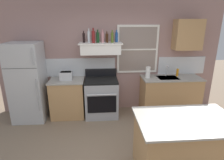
{
  "coord_description": "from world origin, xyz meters",
  "views": [
    {
      "loc": [
        -0.33,
        -2.27,
        2.21
      ],
      "look_at": [
        -0.05,
        1.2,
        1.1
      ],
      "focal_mm": 29.81,
      "sensor_mm": 36.0,
      "label": 1
    }
  ],
  "objects_px": {
    "bottle_dark_green_wine": "(98,37)",
    "bottle_olive_oil_square": "(112,37)",
    "bottle_rose_pink": "(103,37)",
    "kitchen_island": "(183,147)",
    "bottle_red_label_wine": "(93,37)",
    "bottle_brown_stout": "(107,38)",
    "dish_soap_bottle": "(177,72)",
    "toaster": "(66,76)",
    "paper_towel_roll": "(148,72)",
    "refrigerator": "(28,82)",
    "bottle_balsamic_dark": "(84,38)",
    "bottle_blue_liqueur": "(117,37)",
    "bottle_clear_tall": "(89,37)",
    "stove_range": "(102,97)"
  },
  "relations": [
    {
      "from": "dish_soap_bottle",
      "to": "kitchen_island",
      "type": "relative_size",
      "value": 0.13
    },
    {
      "from": "bottle_clear_tall",
      "to": "bottle_rose_pink",
      "type": "bearing_deg",
      "value": -2.0
    },
    {
      "from": "dish_soap_bottle",
      "to": "stove_range",
      "type": "bearing_deg",
      "value": -175.82
    },
    {
      "from": "bottle_red_label_wine",
      "to": "paper_towel_roll",
      "type": "xyz_separation_m",
      "value": [
        1.26,
        -0.0,
        -0.83
      ]
    },
    {
      "from": "bottle_dark_green_wine",
      "to": "dish_soap_bottle",
      "type": "relative_size",
      "value": 1.57
    },
    {
      "from": "bottle_balsamic_dark",
      "to": "dish_soap_bottle",
      "type": "height_order",
      "value": "bottle_balsamic_dark"
    },
    {
      "from": "refrigerator",
      "to": "bottle_red_label_wine",
      "type": "bearing_deg",
      "value": 2.42
    },
    {
      "from": "bottle_blue_liqueur",
      "to": "kitchen_island",
      "type": "height_order",
      "value": "bottle_blue_liqueur"
    },
    {
      "from": "bottle_olive_oil_square",
      "to": "paper_towel_roll",
      "type": "height_order",
      "value": "bottle_olive_oil_square"
    },
    {
      "from": "bottle_rose_pink",
      "to": "bottle_blue_liqueur",
      "type": "bearing_deg",
      "value": 9.3
    },
    {
      "from": "bottle_clear_tall",
      "to": "bottle_brown_stout",
      "type": "relative_size",
      "value": 1.28
    },
    {
      "from": "refrigerator",
      "to": "paper_towel_roll",
      "type": "bearing_deg",
      "value": 1.25
    },
    {
      "from": "stove_range",
      "to": "bottle_brown_stout",
      "type": "distance_m",
      "value": 1.39
    },
    {
      "from": "bottle_red_label_wine",
      "to": "bottle_dark_green_wine",
      "type": "xyz_separation_m",
      "value": [
        0.1,
        0.02,
        -0.02
      ]
    },
    {
      "from": "bottle_clear_tall",
      "to": "bottle_dark_green_wine",
      "type": "relative_size",
      "value": 1.09
    },
    {
      "from": "toaster",
      "to": "bottle_dark_green_wine",
      "type": "distance_m",
      "value": 1.14
    },
    {
      "from": "bottle_olive_oil_square",
      "to": "bottle_blue_liqueur",
      "type": "relative_size",
      "value": 1.02
    },
    {
      "from": "bottle_rose_pink",
      "to": "stove_range",
      "type": "bearing_deg",
      "value": -116.38
    },
    {
      "from": "bottle_balsamic_dark",
      "to": "bottle_dark_green_wine",
      "type": "bearing_deg",
      "value": -12.27
    },
    {
      "from": "bottle_balsamic_dark",
      "to": "toaster",
      "type": "bearing_deg",
      "value": -167.64
    },
    {
      "from": "dish_soap_bottle",
      "to": "kitchen_island",
      "type": "height_order",
      "value": "dish_soap_bottle"
    },
    {
      "from": "stove_range",
      "to": "bottle_clear_tall",
      "type": "relative_size",
      "value": 3.54
    },
    {
      "from": "bottle_balsamic_dark",
      "to": "bottle_blue_liqueur",
      "type": "distance_m",
      "value": 0.74
    },
    {
      "from": "stove_range",
      "to": "bottle_brown_stout",
      "type": "height_order",
      "value": "bottle_brown_stout"
    },
    {
      "from": "bottle_dark_green_wine",
      "to": "paper_towel_roll",
      "type": "height_order",
      "value": "bottle_dark_green_wine"
    },
    {
      "from": "bottle_balsamic_dark",
      "to": "kitchen_island",
      "type": "relative_size",
      "value": 0.18
    },
    {
      "from": "paper_towel_roll",
      "to": "bottle_dark_green_wine",
      "type": "bearing_deg",
      "value": 178.89
    },
    {
      "from": "bottle_rose_pink",
      "to": "toaster",
      "type": "bearing_deg",
      "value": -175.41
    },
    {
      "from": "bottle_red_label_wine",
      "to": "bottle_brown_stout",
      "type": "xyz_separation_m",
      "value": [
        0.3,
        0.05,
        -0.03
      ]
    },
    {
      "from": "bottle_rose_pink",
      "to": "dish_soap_bottle",
      "type": "xyz_separation_m",
      "value": [
        1.83,
        0.04,
        -0.87
      ]
    },
    {
      "from": "bottle_dark_green_wine",
      "to": "bottle_olive_oil_square",
      "type": "height_order",
      "value": "bottle_dark_green_wine"
    },
    {
      "from": "bottle_blue_liqueur",
      "to": "bottle_dark_green_wine",
      "type": "bearing_deg",
      "value": -167.75
    },
    {
      "from": "bottle_balsamic_dark",
      "to": "kitchen_island",
      "type": "bearing_deg",
      "value": -53.69
    },
    {
      "from": "bottle_blue_liqueur",
      "to": "paper_towel_roll",
      "type": "xyz_separation_m",
      "value": [
        0.74,
        -0.12,
        -0.81
      ]
    },
    {
      "from": "bottle_rose_pink",
      "to": "bottle_brown_stout",
      "type": "bearing_deg",
      "value": -6.56
    },
    {
      "from": "bottle_balsamic_dark",
      "to": "refrigerator",
      "type": "bearing_deg",
      "value": -173.31
    },
    {
      "from": "bottle_brown_stout",
      "to": "bottle_blue_liqueur",
      "type": "xyz_separation_m",
      "value": [
        0.22,
        0.06,
        0.01
      ]
    },
    {
      "from": "bottle_dark_green_wine",
      "to": "kitchen_island",
      "type": "xyz_separation_m",
      "value": [
        1.2,
        -1.99,
        -1.41
      ]
    },
    {
      "from": "bottle_rose_pink",
      "to": "kitchen_island",
      "type": "height_order",
      "value": "bottle_rose_pink"
    },
    {
      "from": "bottle_red_label_wine",
      "to": "bottle_rose_pink",
      "type": "distance_m",
      "value": 0.21
    },
    {
      "from": "bottle_balsamic_dark",
      "to": "paper_towel_roll",
      "type": "bearing_deg",
      "value": -3.49
    },
    {
      "from": "bottle_olive_oil_square",
      "to": "kitchen_island",
      "type": "bearing_deg",
      "value": -65.98
    },
    {
      "from": "toaster",
      "to": "stove_range",
      "type": "distance_m",
      "value": 0.97
    },
    {
      "from": "refrigerator",
      "to": "paper_towel_roll",
      "type": "distance_m",
      "value": 2.77
    },
    {
      "from": "bottle_clear_tall",
      "to": "bottle_rose_pink",
      "type": "xyz_separation_m",
      "value": [
        0.3,
        -0.01,
        -0.01
      ]
    },
    {
      "from": "kitchen_island",
      "to": "bottle_clear_tall",
      "type": "bearing_deg",
      "value": 124.38
    },
    {
      "from": "refrigerator",
      "to": "bottle_rose_pink",
      "type": "distance_m",
      "value": 1.96
    },
    {
      "from": "bottle_rose_pink",
      "to": "refrigerator",
      "type": "bearing_deg",
      "value": -175.85
    },
    {
      "from": "refrigerator",
      "to": "toaster",
      "type": "xyz_separation_m",
      "value": [
        0.85,
        0.05,
        0.12
      ]
    },
    {
      "from": "toaster",
      "to": "bottle_red_label_wine",
      "type": "bearing_deg",
      "value": 0.76
    }
  ]
}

